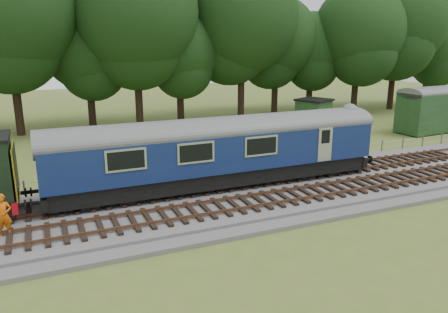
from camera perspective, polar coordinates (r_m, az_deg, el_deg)
name	(u,v)px	position (r m, az deg, el deg)	size (l,w,h in m)	color
ground	(234,200)	(22.89, 1.27, -5.69)	(120.00, 120.00, 0.00)	#526425
ballast	(234,197)	(22.83, 1.27, -5.28)	(70.00, 7.00, 0.35)	#4C4C4F
track_north	(223,184)	(23.95, -0.12, -3.68)	(67.20, 2.40, 0.21)	black
track_south	(247,203)	(21.39, 3.06, -6.03)	(67.20, 2.40, 0.21)	black
fence	(203,176)	(26.82, -2.72, -2.57)	(64.00, 0.12, 1.00)	#6B6054
tree_line	(140,126)	(43.18, -10.94, 3.92)	(70.00, 8.00, 18.00)	black
dmu_railcar	(219,146)	(23.26, -0.65, 1.37)	(18.05, 2.86, 3.88)	black
worker	(3,215)	(19.84, -26.88, -6.86)	(0.65, 0.43, 1.79)	#DB5A0B
shed	(314,111)	(44.71, 11.62, 5.86)	(3.93, 3.93, 2.43)	#193719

